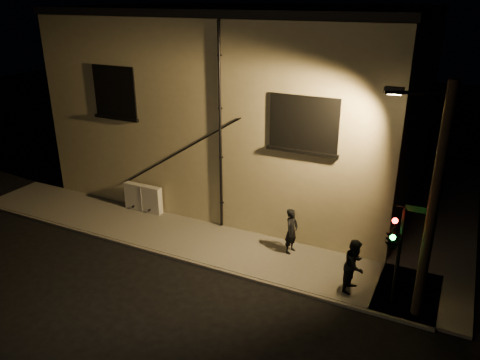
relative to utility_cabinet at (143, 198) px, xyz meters
The scene contains 8 objects.
ground 6.36m from the utility_cabinet, 25.31° to the right, with size 90.00×90.00×0.00m, color black.
sidewalk 7.17m from the utility_cabinet, 13.69° to the left, with size 21.00×16.00×0.12m.
building 7.77m from the utility_cabinet, 66.71° to the left, with size 16.20×12.23×8.80m.
utility_cabinet is the anchor object (origin of this frame).
pedestrian_a 7.32m from the utility_cabinet, ahead, with size 0.65×0.43×1.78m, color black.
pedestrian_b 10.20m from the utility_cabinet, 10.70° to the right, with size 0.90×0.70×1.85m, color black.
traffic_signal 11.47m from the utility_cabinet, 10.98° to the right, with size 1.22×2.02×3.45m.
streetlamp_pole 12.59m from the utility_cabinet, 10.30° to the right, with size 2.03×1.39×7.30m.
Camera 1 is at (6.81, -12.67, 9.29)m, focal length 35.00 mm.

